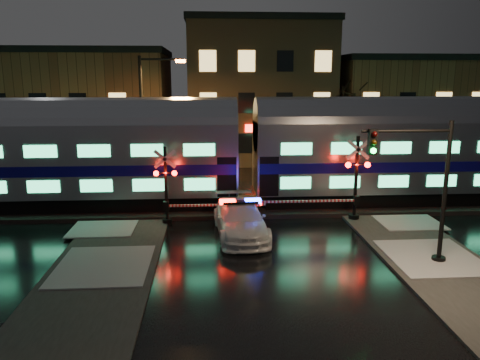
# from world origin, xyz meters

# --- Properties ---
(ground) EXTENTS (120.00, 120.00, 0.00)m
(ground) POSITION_xyz_m (0.00, 0.00, 0.00)
(ground) COLOR black
(ground) RESTS_ON ground
(ballast) EXTENTS (90.00, 4.20, 0.24)m
(ballast) POSITION_xyz_m (0.00, 5.00, 0.12)
(ballast) COLOR black
(ballast) RESTS_ON ground
(sidewalk_left) EXTENTS (4.00, 20.00, 0.12)m
(sidewalk_left) POSITION_xyz_m (-6.50, -6.00, 0.06)
(sidewalk_left) COLOR #2D2D2D
(sidewalk_left) RESTS_ON ground
(sidewalk_right) EXTENTS (4.00, 20.00, 0.12)m
(sidewalk_right) POSITION_xyz_m (6.50, -6.00, 0.06)
(sidewalk_right) COLOR #2D2D2D
(sidewalk_right) RESTS_ON ground
(building_left) EXTENTS (14.00, 10.00, 9.00)m
(building_left) POSITION_xyz_m (-13.00, 22.00, 4.50)
(building_left) COLOR brown
(building_left) RESTS_ON ground
(building_mid) EXTENTS (12.00, 11.00, 11.50)m
(building_mid) POSITION_xyz_m (2.00, 22.50, 5.75)
(building_mid) COLOR brown
(building_mid) RESTS_ON ground
(building_right) EXTENTS (12.00, 10.00, 8.50)m
(building_right) POSITION_xyz_m (15.00, 22.00, 4.25)
(building_right) COLOR brown
(building_right) RESTS_ON ground
(train) EXTENTS (51.00, 3.12, 5.92)m
(train) POSITION_xyz_m (-0.39, 5.00, 3.38)
(train) COLOR black
(train) RESTS_ON ballast
(police_car) EXTENTS (2.55, 5.53, 1.74)m
(police_car) POSITION_xyz_m (-1.00, 0.50, 0.79)
(police_car) COLOR white
(police_car) RESTS_ON ground
(crossing_signal_right) EXTENTS (6.16, 0.67, 4.36)m
(crossing_signal_right) POSITION_xyz_m (4.62, 2.31, 1.81)
(crossing_signal_right) COLOR black
(crossing_signal_right) RESTS_ON ground
(crossing_signal_left) EXTENTS (5.54, 0.65, 3.92)m
(crossing_signal_left) POSITION_xyz_m (-4.17, 2.30, 1.62)
(crossing_signal_left) COLOR black
(crossing_signal_left) RESTS_ON ground
(traffic_light) EXTENTS (3.65, 0.68, 5.64)m
(traffic_light) POSITION_xyz_m (5.70, -3.39, 3.00)
(traffic_light) COLOR black
(traffic_light) RESTS_ON ground
(streetlight) EXTENTS (2.82, 0.30, 8.45)m
(streetlight) POSITION_xyz_m (-6.17, 9.00, 4.87)
(streetlight) COLOR black
(streetlight) RESTS_ON ground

